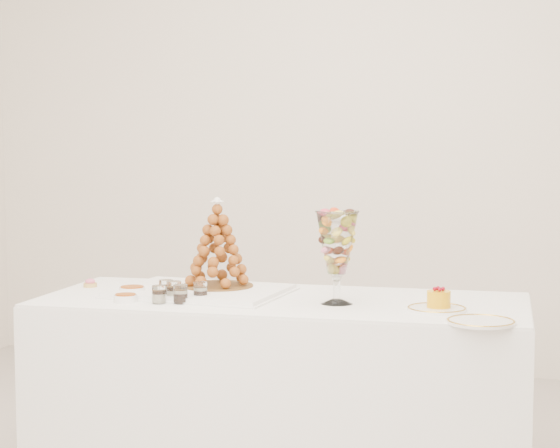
# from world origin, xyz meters

# --- Properties ---
(buffet_table) EXTENTS (1.83, 0.76, 0.69)m
(buffet_table) POSITION_xyz_m (-0.00, 0.20, 0.34)
(buffet_table) COLOR white
(buffet_table) RESTS_ON ground
(lace_tray) EXTENTS (0.66, 0.52, 0.02)m
(lace_tray) POSITION_xyz_m (-0.33, 0.23, 0.70)
(lace_tray) COLOR white
(lace_tray) RESTS_ON buffet_table
(macaron_vase) EXTENTS (0.15, 0.15, 0.33)m
(macaron_vase) POSITION_xyz_m (0.22, 0.14, 0.91)
(macaron_vase) COLOR white
(macaron_vase) RESTS_ON buffet_table
(cake_plate) EXTENTS (0.21, 0.21, 0.01)m
(cake_plate) POSITION_xyz_m (0.58, 0.10, 0.69)
(cake_plate) COLOR white
(cake_plate) RESTS_ON buffet_table
(spare_plate) EXTENTS (0.22, 0.22, 0.01)m
(spare_plate) POSITION_xyz_m (0.74, -0.10, 0.69)
(spare_plate) COLOR white
(spare_plate) RESTS_ON buffet_table
(pink_tart) EXTENTS (0.05, 0.05, 0.03)m
(pink_tart) POSITION_xyz_m (-0.82, 0.27, 0.70)
(pink_tart) COLOR tan
(pink_tart) RESTS_ON buffet_table
(verrine_a) EXTENTS (0.06, 0.06, 0.07)m
(verrine_a) POSITION_xyz_m (-0.42, 0.08, 0.72)
(verrine_a) COLOR white
(verrine_a) RESTS_ON buffet_table
(verrine_b) EXTENTS (0.06, 0.06, 0.07)m
(verrine_b) POSITION_xyz_m (-0.37, 0.05, 0.72)
(verrine_b) COLOR white
(verrine_b) RESTS_ON buffet_table
(verrine_c) EXTENTS (0.06, 0.06, 0.07)m
(verrine_c) POSITION_xyz_m (-0.28, 0.08, 0.72)
(verrine_c) COLOR white
(verrine_c) RESTS_ON buffet_table
(verrine_d) EXTENTS (0.06, 0.06, 0.07)m
(verrine_d) POSITION_xyz_m (-0.41, -0.02, 0.72)
(verrine_d) COLOR white
(verrine_d) RESTS_ON buffet_table
(verrine_e) EXTENTS (0.06, 0.06, 0.07)m
(verrine_e) POSITION_xyz_m (-0.33, -0.00, 0.72)
(verrine_e) COLOR white
(verrine_e) RESTS_ON buffet_table
(ramekin_back) EXTENTS (0.10, 0.10, 0.03)m
(ramekin_back) POSITION_xyz_m (-0.57, 0.13, 0.70)
(ramekin_back) COLOR white
(ramekin_back) RESTS_ON buffet_table
(ramekin_front) EXTENTS (0.08, 0.08, 0.03)m
(ramekin_front) POSITION_xyz_m (-0.53, -0.02, 0.70)
(ramekin_front) COLOR white
(ramekin_front) RESTS_ON buffet_table
(croquembouche) EXTENTS (0.28, 0.28, 0.35)m
(croquembouche) POSITION_xyz_m (-0.29, 0.29, 0.88)
(croquembouche) COLOR brown
(croquembouche) RESTS_ON lace_tray
(mousse_cake) EXTENTS (0.08, 0.08, 0.07)m
(mousse_cake) POSITION_xyz_m (0.59, 0.11, 0.73)
(mousse_cake) COLOR #F0A60B
(mousse_cake) RESTS_ON cake_plate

